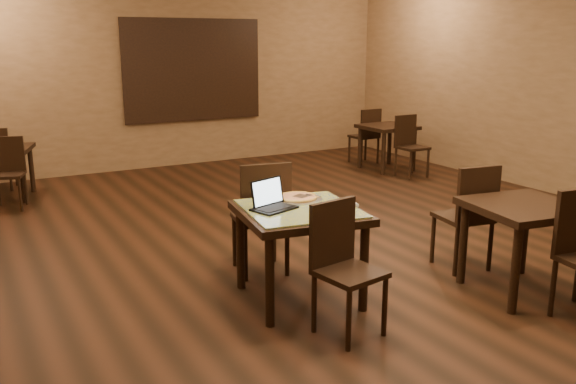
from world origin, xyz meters
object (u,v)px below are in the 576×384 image
chair_main_near (342,260)px  chair_main_far (263,212)px  other_table_b (2,156)px  other_table_c_chair_far (469,211)px  other_table_a (387,133)px  other_table_b_chair_near (8,168)px  tiled_table (300,220)px  other_table_a_chair_far (367,133)px  pizza_pan (298,199)px  other_table_a_chair_near (409,142)px  other_table_c (523,219)px  laptop (271,201)px

chair_main_near → chair_main_far: (-0.00, 1.23, 0.05)m
other_table_b → other_table_c_chair_far: (3.42, -4.86, -0.01)m
other_table_a → other_table_b: size_ratio=0.85×
chair_main_near → other_table_b_chair_near: size_ratio=1.08×
tiled_table → other_table_a_chair_far: other_table_a_chair_far is taller
chair_main_far → pizza_pan: (0.14, -0.37, 0.19)m
other_table_a_chair_far → other_table_c_chair_far: size_ratio=0.94×
other_table_a_chair_near → pizza_pan: bearing=-142.0°
other_table_a → other_table_a_chair_far: 0.54m
other_table_a_chair_near → other_table_b_chair_near: (-5.51, 1.01, -0.03)m
other_table_a → chair_main_near: bearing=-131.9°
pizza_pan → other_table_c_chair_far: other_table_c_chair_far is taller
other_table_b → pizza_pan: bearing=-49.2°
other_table_a_chair_far → other_table_c_chair_far: bearing=63.7°
other_table_c → pizza_pan: bearing=155.6°
chair_main_near → laptop: laptop is taller
laptop → other_table_c: size_ratio=0.41×
other_table_a_chair_far → other_table_b_chair_near: bearing=0.1°
laptop → other_table_a: (3.96, 3.58, -0.23)m
other_table_a_chair_far → laptop: bearing=45.5°
other_table_b → other_table_c: other_table_c is taller
other_table_a → other_table_c_chair_far: size_ratio=0.79×
other_table_b → laptop: bearing=-53.3°
laptop → chair_main_near: bearing=-93.3°
other_table_a_chair_far → other_table_b_chair_near: other_table_a_chair_far is taller
chair_main_near → other_table_a_chair_near: bearing=35.2°
chair_main_far → other_table_c_chair_far: 1.84m
pizza_pan → other_table_a_chair_far: bearing=47.5°
other_table_c → other_table_c_chair_far: size_ratio=0.94×
tiled_table → other_table_c_chair_far: (1.64, -0.19, -0.11)m
chair_main_near → other_table_a_chair_far: size_ratio=1.02×
other_table_a → other_table_c: size_ratio=0.84×
chair_main_far → other_table_a_chair_near: chair_main_far is taller
pizza_pan → other_table_a: 5.02m
chair_main_near → other_table_b_chair_near: (-1.74, 4.77, -0.04)m
tiled_table → other_table_b: size_ratio=1.15×
laptop → other_table_b_chair_near: laptop is taller
other_table_b → other_table_b_chair_near: bearing=-69.8°
pizza_pan → other_table_b: (-1.90, 4.43, -0.20)m
chair_main_far → pizza_pan: size_ratio=2.55×
tiled_table → other_table_b_chair_near: other_table_b_chair_near is taller
other_table_b → other_table_c: bearing=-40.1°
other_table_a_chair_far → other_table_a_chair_near: bearing=89.3°
tiled_table → chair_main_far: (-0.02, 0.61, -0.08)m
chair_main_far → other_table_c: 2.16m
laptop → other_table_a_chair_far: laptop is taller
pizza_pan → other_table_b: bearing=113.2°
laptop → tiled_table: bearing=-44.8°
tiled_table → chair_main_far: bearing=100.2°
tiled_table → other_table_c_chair_far: 1.66m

